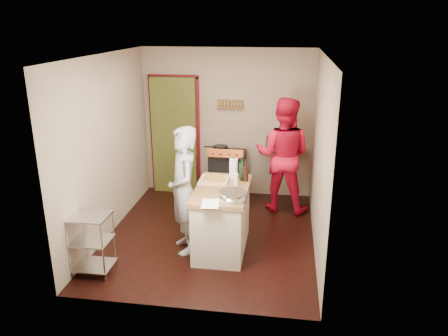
{
  "coord_description": "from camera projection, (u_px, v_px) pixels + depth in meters",
  "views": [
    {
      "loc": [
        1.05,
        -5.72,
        3.04
      ],
      "look_at": [
        0.2,
        0.0,
        1.07
      ],
      "focal_mm": 35.0,
      "sensor_mm": 36.0,
      "label": 1
    }
  ],
  "objects": [
    {
      "name": "floor",
      "position": [
        211.0,
        235.0,
        6.48
      ],
      "size": [
        3.5,
        3.5,
        0.0
      ],
      "primitive_type": "plane",
      "color": "black",
      "rests_on": "ground"
    },
    {
      "name": "back_wall",
      "position": [
        193.0,
        131.0,
        7.87
      ],
      "size": [
        3.0,
        0.44,
        2.6
      ],
      "color": "tan",
      "rests_on": "ground"
    },
    {
      "name": "left_wall",
      "position": [
        107.0,
        147.0,
        6.27
      ],
      "size": [
        0.04,
        3.5,
        2.6
      ],
      "primitive_type": "cube",
      "color": "tan",
      "rests_on": "ground"
    },
    {
      "name": "right_wall",
      "position": [
        320.0,
        156.0,
        5.85
      ],
      "size": [
        0.04,
        3.5,
        2.6
      ],
      "primitive_type": "cube",
      "color": "tan",
      "rests_on": "ground"
    },
    {
      "name": "ceiling",
      "position": [
        209.0,
        54.0,
        5.63
      ],
      "size": [
        3.0,
        3.5,
        0.02
      ],
      "primitive_type": "cube",
      "color": "white",
      "rests_on": "back_wall"
    },
    {
      "name": "stove",
      "position": [
        227.0,
        175.0,
        7.66
      ],
      "size": [
        0.6,
        0.63,
        1.0
      ],
      "color": "black",
      "rests_on": "ground"
    },
    {
      "name": "wire_shelving",
      "position": [
        92.0,
        241.0,
        5.39
      ],
      "size": [
        0.48,
        0.4,
        0.8
      ],
      "color": "silver",
      "rests_on": "ground"
    },
    {
      "name": "island",
      "position": [
        222.0,
        217.0,
        5.96
      ],
      "size": [
        0.73,
        1.3,
        1.21
      ],
      "color": "beige",
      "rests_on": "ground"
    },
    {
      "name": "person_stripe",
      "position": [
        184.0,
        191.0,
        5.81
      ],
      "size": [
        0.65,
        0.75,
        1.75
      ],
      "primitive_type": "imported",
      "rotation": [
        0.0,
        0.0,
        -1.14
      ],
      "color": "#AFB0B4",
      "rests_on": "ground"
    },
    {
      "name": "person_red",
      "position": [
        283.0,
        155.0,
        7.09
      ],
      "size": [
        1.03,
        0.86,
        1.89
      ],
      "primitive_type": "imported",
      "rotation": [
        0.0,
        0.0,
        2.97
      ],
      "color": "red",
      "rests_on": "ground"
    }
  ]
}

